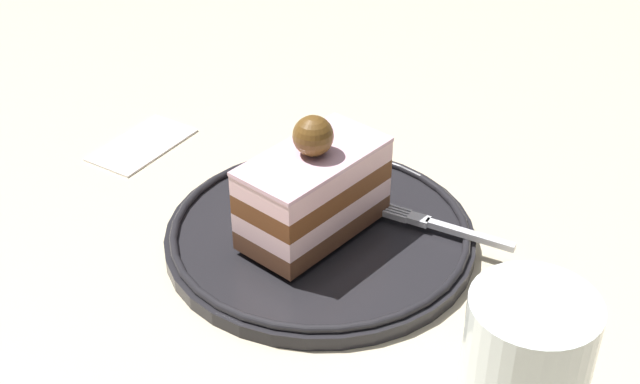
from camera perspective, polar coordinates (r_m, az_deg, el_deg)
ground_plane at (r=0.67m, az=-0.67°, el=-2.22°), size 2.40×2.40×0.00m
dessert_plate at (r=0.64m, az=0.00°, el=-2.79°), size 0.23×0.23×0.02m
cake_slice at (r=0.62m, az=-0.59°, el=0.14°), size 0.12×0.12×0.09m
whipped_cream_dollop at (r=0.69m, az=2.04°, el=2.70°), size 0.03×0.03×0.04m
fork at (r=0.64m, az=7.79°, el=-2.20°), size 0.09×0.07×0.00m
folded_napkin at (r=0.78m, az=-11.63°, el=3.13°), size 0.10×0.10×0.00m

